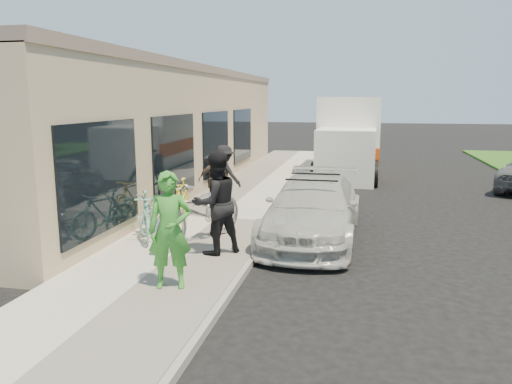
{
  "coord_description": "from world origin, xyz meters",
  "views": [
    {
      "loc": [
        1.54,
        -8.91,
        3.12
      ],
      "look_at": [
        -0.77,
        1.97,
        1.05
      ],
      "focal_mm": 35.0,
      "sensor_mm": 36.0,
      "label": 1
    }
  ],
  "objects_px": {
    "sandwich_board": "(215,174)",
    "sedan_white": "(313,209)",
    "woman_rider": "(170,230)",
    "cruiser_bike_a": "(146,216)",
    "cruiser_bike_b": "(158,211)",
    "bystander_a": "(224,175)",
    "cruiser_bike_c": "(181,200)",
    "moving_truck": "(350,140)",
    "bike_rack": "(180,195)",
    "sedan_silver": "(320,195)",
    "man_standing": "(216,203)",
    "bystander_b": "(214,180)",
    "tandem_bike": "(200,211)"
  },
  "relations": [
    {
      "from": "sedan_white",
      "to": "sedan_silver",
      "type": "xyz_separation_m",
      "value": [
        -0.03,
        2.17,
        -0.09
      ]
    },
    {
      "from": "sedan_white",
      "to": "bystander_b",
      "type": "bearing_deg",
      "value": 144.82
    },
    {
      "from": "woman_rider",
      "to": "bystander_a",
      "type": "xyz_separation_m",
      "value": [
        -0.9,
        6.4,
        -0.09
      ]
    },
    {
      "from": "bystander_b",
      "to": "woman_rider",
      "type": "bearing_deg",
      "value": -104.5
    },
    {
      "from": "tandem_bike",
      "to": "cruiser_bike_b",
      "type": "bearing_deg",
      "value": 172.36
    },
    {
      "from": "moving_truck",
      "to": "cruiser_bike_b",
      "type": "bearing_deg",
      "value": -108.93
    },
    {
      "from": "moving_truck",
      "to": "bystander_b",
      "type": "bearing_deg",
      "value": -111.62
    },
    {
      "from": "cruiser_bike_b",
      "to": "woman_rider",
      "type": "bearing_deg",
      "value": -60.55
    },
    {
      "from": "cruiser_bike_c",
      "to": "bystander_a",
      "type": "distance_m",
      "value": 2.13
    },
    {
      "from": "moving_truck",
      "to": "tandem_bike",
      "type": "bearing_deg",
      "value": -101.93
    },
    {
      "from": "man_standing",
      "to": "sedan_white",
      "type": "bearing_deg",
      "value": -176.25
    },
    {
      "from": "cruiser_bike_a",
      "to": "bystander_a",
      "type": "bearing_deg",
      "value": 54.07
    },
    {
      "from": "man_standing",
      "to": "bystander_a",
      "type": "relative_size",
      "value": 1.18
    },
    {
      "from": "sedan_silver",
      "to": "tandem_bike",
      "type": "relative_size",
      "value": 1.4
    },
    {
      "from": "bike_rack",
      "to": "cruiser_bike_a",
      "type": "relative_size",
      "value": 0.46
    },
    {
      "from": "sandwich_board",
      "to": "cruiser_bike_b",
      "type": "height_order",
      "value": "sandwich_board"
    },
    {
      "from": "sedan_silver",
      "to": "man_standing",
      "type": "relative_size",
      "value": 1.8
    },
    {
      "from": "woman_rider",
      "to": "cruiser_bike_c",
      "type": "relative_size",
      "value": 1.11
    },
    {
      "from": "cruiser_bike_c",
      "to": "tandem_bike",
      "type": "bearing_deg",
      "value": -66.87
    },
    {
      "from": "cruiser_bike_b",
      "to": "cruiser_bike_c",
      "type": "relative_size",
      "value": 1.01
    },
    {
      "from": "cruiser_bike_c",
      "to": "moving_truck",
      "type": "bearing_deg",
      "value": 60.58
    },
    {
      "from": "tandem_bike",
      "to": "moving_truck",
      "type": "bearing_deg",
      "value": 100.39
    },
    {
      "from": "tandem_bike",
      "to": "cruiser_bike_c",
      "type": "distance_m",
      "value": 2.13
    },
    {
      "from": "sandwich_board",
      "to": "bystander_a",
      "type": "distance_m",
      "value": 2.71
    },
    {
      "from": "bike_rack",
      "to": "sedan_white",
      "type": "relative_size",
      "value": 0.16
    },
    {
      "from": "sandwich_board",
      "to": "cruiser_bike_c",
      "type": "xyz_separation_m",
      "value": [
        0.46,
        -4.52,
        0.02
      ]
    },
    {
      "from": "tandem_bike",
      "to": "bystander_a",
      "type": "bearing_deg",
      "value": 121.88
    },
    {
      "from": "cruiser_bike_b",
      "to": "bystander_a",
      "type": "height_order",
      "value": "bystander_a"
    },
    {
      "from": "sedan_silver",
      "to": "bystander_b",
      "type": "bearing_deg",
      "value": 178.09
    },
    {
      "from": "woman_rider",
      "to": "bystander_a",
      "type": "bearing_deg",
      "value": 82.73
    },
    {
      "from": "tandem_bike",
      "to": "woman_rider",
      "type": "bearing_deg",
      "value": -58.61
    },
    {
      "from": "sandwich_board",
      "to": "bystander_b",
      "type": "height_order",
      "value": "bystander_b"
    },
    {
      "from": "woman_rider",
      "to": "cruiser_bike_b",
      "type": "height_order",
      "value": "woman_rider"
    },
    {
      "from": "tandem_bike",
      "to": "bystander_b",
      "type": "height_order",
      "value": "bystander_b"
    },
    {
      "from": "moving_truck",
      "to": "cruiser_bike_a",
      "type": "relative_size",
      "value": 3.93
    },
    {
      "from": "tandem_bike",
      "to": "cruiser_bike_c",
      "type": "relative_size",
      "value": 1.52
    },
    {
      "from": "sedan_white",
      "to": "bystander_a",
      "type": "relative_size",
      "value": 2.89
    },
    {
      "from": "man_standing",
      "to": "bystander_a",
      "type": "bearing_deg",
      "value": -120.54
    },
    {
      "from": "woman_rider",
      "to": "cruiser_bike_a",
      "type": "distance_m",
      "value": 3.06
    },
    {
      "from": "moving_truck",
      "to": "bike_rack",
      "type": "bearing_deg",
      "value": -112.99
    },
    {
      "from": "bike_rack",
      "to": "sedan_white",
      "type": "distance_m",
      "value": 3.86
    },
    {
      "from": "sandwich_board",
      "to": "man_standing",
      "type": "xyz_separation_m",
      "value": [
        2.1,
        -7.01,
        0.52
      ]
    },
    {
      "from": "sandwich_board",
      "to": "sedan_white",
      "type": "bearing_deg",
      "value": -59.75
    },
    {
      "from": "sedan_white",
      "to": "bike_rack",
      "type": "bearing_deg",
      "value": 162.16
    },
    {
      "from": "woman_rider",
      "to": "man_standing",
      "type": "relative_size",
      "value": 0.94
    },
    {
      "from": "tandem_bike",
      "to": "man_standing",
      "type": "bearing_deg",
      "value": -27.41
    },
    {
      "from": "bike_rack",
      "to": "woman_rider",
      "type": "distance_m",
      "value": 5.37
    },
    {
      "from": "cruiser_bike_a",
      "to": "cruiser_bike_c",
      "type": "distance_m",
      "value": 1.79
    },
    {
      "from": "woman_rider",
      "to": "bystander_b",
      "type": "distance_m",
      "value": 6.1
    },
    {
      "from": "cruiser_bike_a",
      "to": "bystander_a",
      "type": "distance_m",
      "value": 3.89
    }
  ]
}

